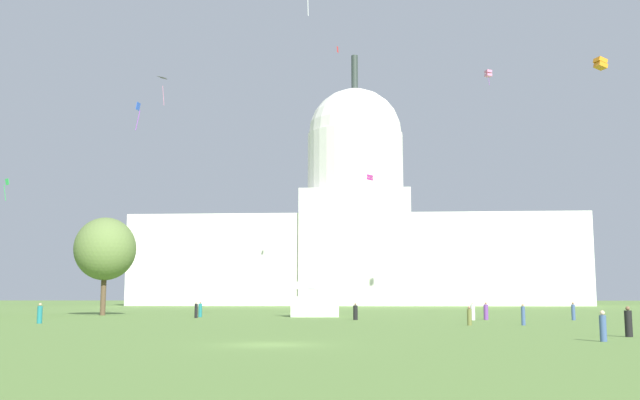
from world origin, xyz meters
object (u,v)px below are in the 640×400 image
object	(u,v)px
kite_red_high	(338,49)
kite_black_high	(165,81)
person_purple_front_center	(486,312)
event_tent	(315,295)
kite_orange_mid	(600,63)
person_olive_back_left	(469,317)
person_teal_near_tent	(40,314)
person_white_back_right	(473,312)
kite_magenta_mid	(370,177)
capitol_building	(356,231)
person_denim_edge_west	(523,315)
person_denim_near_tree_east	(573,312)
tree_west_far	(105,249)
person_black_edge_east	(196,310)
kite_blue_mid	(138,109)
kite_pink_high	(488,74)
person_black_front_right	(628,323)
person_teal_back_center	(200,310)
kite_green_low	(6,185)
person_black_mid_right	(355,312)
person_denim_deep_crowd	(603,327)

from	to	relation	value
kite_red_high	kite_black_high	world-z (taller)	kite_red_high
person_purple_front_center	event_tent	bearing A→B (deg)	-179.18
event_tent	kite_orange_mid	distance (m)	40.95
person_olive_back_left	person_teal_near_tent	bearing A→B (deg)	151.09
person_white_back_right	kite_magenta_mid	xyz separation A→B (m)	(-10.01, 57.56, 23.11)
capitol_building	person_denim_edge_west	bearing A→B (deg)	-83.08
kite_magenta_mid	kite_orange_mid	distance (m)	59.00
kite_red_high	person_white_back_right	bearing A→B (deg)	-109.06
person_olive_back_left	person_denim_near_tree_east	xyz separation A→B (m)	(12.04, 13.89, 0.12)
event_tent	person_denim_edge_west	distance (m)	31.25
person_olive_back_left	tree_west_far	bearing A→B (deg)	118.41
person_denim_near_tree_east	kite_red_high	bearing A→B (deg)	28.50
person_black_edge_east	person_teal_near_tent	distance (m)	19.66
kite_blue_mid	kite_magenta_mid	bearing A→B (deg)	-152.37
kite_red_high	kite_blue_mid	bearing A→B (deg)	-144.28
tree_west_far	kite_red_high	xyz separation A→B (m)	(27.60, 45.45, 41.42)
person_purple_front_center	kite_pink_high	xyz separation A→B (m)	(10.63, 57.49, 42.67)
event_tent	kite_red_high	distance (m)	68.55
person_black_front_right	kite_magenta_mid	size ratio (longest dim) A/B	1.37
person_teal_back_center	person_white_back_right	distance (m)	30.82
person_olive_back_left	kite_pink_high	size ratio (longest dim) A/B	0.54
person_purple_front_center	kite_green_low	xyz separation A→B (m)	(-54.01, 6.12, 14.48)
person_olive_back_left	kite_pink_high	distance (m)	85.11
person_black_front_right	person_denim_near_tree_east	size ratio (longest dim) A/B	0.99
person_denim_edge_west	kite_black_high	xyz separation A→B (m)	(-44.49, 48.83, 35.30)
kite_black_high	person_black_edge_east	bearing A→B (deg)	-126.65
person_teal_back_center	person_purple_front_center	bearing A→B (deg)	56.82
event_tent	kite_pink_high	world-z (taller)	kite_pink_high
person_white_back_right	person_denim_near_tree_east	world-z (taller)	person_denim_near_tree_east
person_black_edge_east	kite_pink_high	xyz separation A→B (m)	(41.32, 53.38, 42.64)
kite_pink_high	capitol_building	bearing A→B (deg)	-1.66
person_purple_front_center	person_black_mid_right	world-z (taller)	person_purple_front_center
event_tent	person_olive_back_left	world-z (taller)	event_tent
event_tent	person_denim_deep_crowd	world-z (taller)	event_tent
event_tent	person_denim_deep_crowd	size ratio (longest dim) A/B	3.72
person_black_mid_right	kite_green_low	distance (m)	44.00
tree_west_far	person_teal_near_tent	world-z (taller)	tree_west_far
event_tent	kite_blue_mid	bearing A→B (deg)	-167.60
person_purple_front_center	kite_blue_mid	world-z (taller)	kite_blue_mid
kite_pink_high	person_teal_near_tent	bearing A→B (deg)	119.45
person_black_mid_right	kite_black_high	xyz separation A→B (m)	(-30.58, 35.79, 35.37)
person_black_mid_right	kite_pink_high	distance (m)	76.46
person_teal_back_center	kite_black_high	world-z (taller)	kite_black_high
person_black_front_right	kite_pink_high	world-z (taller)	kite_pink_high
person_purple_front_center	kite_blue_mid	size ratio (longest dim) A/B	0.53
person_purple_front_center	kite_red_high	size ratio (longest dim) A/B	1.35
capitol_building	kite_black_high	world-z (taller)	capitol_building
person_olive_back_left	kite_red_high	bearing A→B (deg)	74.28
kite_magenta_mid	kite_orange_mid	world-z (taller)	kite_orange_mid
tree_west_far	person_denim_near_tree_east	distance (m)	56.24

